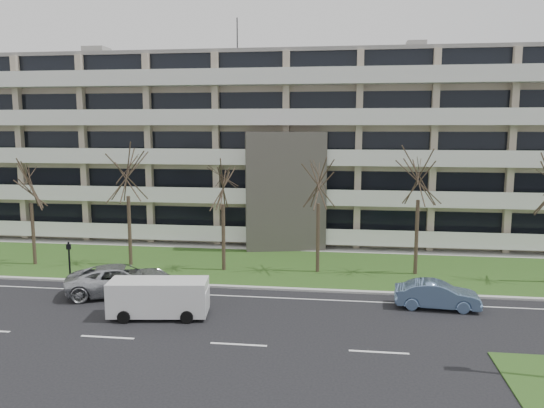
# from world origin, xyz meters

# --- Properties ---
(ground) EXTENTS (160.00, 160.00, 0.00)m
(ground) POSITION_xyz_m (0.00, 0.00, 0.00)
(ground) COLOR black
(ground) RESTS_ON ground
(grass_verge) EXTENTS (90.00, 10.00, 0.06)m
(grass_verge) POSITION_xyz_m (0.00, 13.00, 0.03)
(grass_verge) COLOR #28531B
(grass_verge) RESTS_ON ground
(curb) EXTENTS (90.00, 0.35, 0.12)m
(curb) POSITION_xyz_m (0.00, 8.00, 0.06)
(curb) COLOR #B2B2AD
(curb) RESTS_ON ground
(sidewalk) EXTENTS (90.00, 2.00, 0.08)m
(sidewalk) POSITION_xyz_m (0.00, 18.50, 0.04)
(sidewalk) COLOR #B2B2AD
(sidewalk) RESTS_ON ground
(lane_edge_line) EXTENTS (90.00, 0.12, 0.01)m
(lane_edge_line) POSITION_xyz_m (0.00, 6.50, 0.01)
(lane_edge_line) COLOR white
(lane_edge_line) RESTS_ON ground
(apartment_building) EXTENTS (60.50, 15.10, 18.75)m
(apartment_building) POSITION_xyz_m (-0.01, 25.32, 7.61)
(apartment_building) COLOR #BDAF93
(apartment_building) RESTS_ON ground
(silver_pickup) EXTENTS (6.51, 4.54, 1.65)m
(silver_pickup) POSITION_xyz_m (-7.91, 6.02, 0.83)
(silver_pickup) COLOR #B0B3B7
(silver_pickup) RESTS_ON ground
(blue_sedan) EXTENTS (4.40, 1.78, 1.42)m
(blue_sedan) POSITION_xyz_m (9.34, 5.98, 0.71)
(blue_sedan) COLOR #6786B3
(blue_sedan) RESTS_ON ground
(white_van) EXTENTS (5.02, 2.47, 1.87)m
(white_van) POSITION_xyz_m (-4.51, 2.84, 1.12)
(white_van) COLOR silver
(white_van) RESTS_ON ground
(pedestrian_signal) EXTENTS (0.32, 0.29, 2.76)m
(pedestrian_signal) POSITION_xyz_m (-11.33, 6.69, 1.76)
(pedestrian_signal) COLOR black
(pedestrian_signal) RESTS_ON ground
(tree_1) EXTENTS (3.78, 3.78, 7.57)m
(tree_1) POSITION_xyz_m (-16.43, 11.35, 5.88)
(tree_1) COLOR #382B21
(tree_1) RESTS_ON ground
(tree_2) EXTENTS (4.25, 4.25, 8.51)m
(tree_2) POSITION_xyz_m (-9.87, 12.09, 6.62)
(tree_2) COLOR #382B21
(tree_2) RESTS_ON ground
(tree_3) EXTENTS (3.91, 3.91, 7.83)m
(tree_3) POSITION_xyz_m (-3.28, 11.64, 6.09)
(tree_3) COLOR #382B21
(tree_3) RESTS_ON ground
(tree_4) EXTENTS (4.04, 4.04, 8.07)m
(tree_4) POSITION_xyz_m (2.85, 12.01, 6.28)
(tree_4) COLOR #382B21
(tree_4) RESTS_ON ground
(tree_5) EXTENTS (4.31, 4.31, 8.62)m
(tree_5) POSITION_xyz_m (9.07, 12.31, 6.71)
(tree_5) COLOR #382B21
(tree_5) RESTS_ON ground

